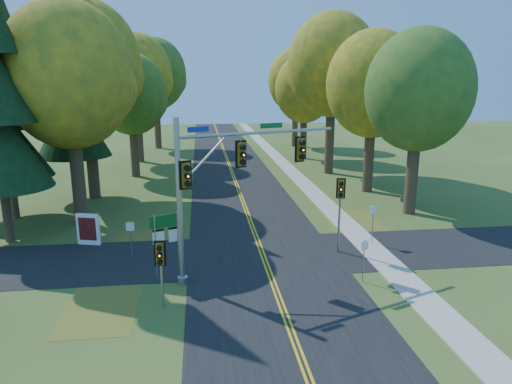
{
  "coord_description": "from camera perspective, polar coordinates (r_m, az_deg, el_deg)",
  "views": [
    {
      "loc": [
        -3.21,
        -21.07,
        9.21
      ],
      "look_at": [
        -0.19,
        3.35,
        3.2
      ],
      "focal_mm": 32.0,
      "sensor_mm": 36.0,
      "label": 1
    }
  ],
  "objects": [
    {
      "name": "traffic_mast",
      "position": [
        21.12,
        -4.25,
        2.06
      ],
      "size": [
        7.96,
        3.48,
        7.7
      ],
      "rotation": [
        0.0,
        0.0,
        0.37
      ],
      "color": "#999CA2",
      "rests_on": "ground"
    },
    {
      "name": "east_signal_pole",
      "position": [
        24.73,
        10.51,
        -0.58
      ],
      "size": [
        0.48,
        0.57,
        4.22
      ],
      "rotation": [
        0.0,
        0.0,
        -0.25
      ],
      "color": "gray",
      "rests_on": "ground"
    },
    {
      "name": "tree_e_d",
      "position": [
        55.37,
        6.13,
        12.64
      ],
      "size": [
        7.0,
        7.0,
        12.32
      ],
      "color": "#38281C",
      "rests_on": "ground"
    },
    {
      "name": "pine_c",
      "position": [
        38.34,
        -22.48,
        13.44
      ],
      "size": [
        5.6,
        5.6,
        20.56
      ],
      "color": "#38281C",
      "rests_on": "ground"
    },
    {
      "name": "leaf_patch_w_near",
      "position": [
        26.9,
        -13.72,
        -6.69
      ],
      "size": [
        4.0,
        6.0,
        0.0
      ],
      "primitive_type": "cube",
      "color": "brown",
      "rests_on": "ground"
    },
    {
      "name": "road_cross",
      "position": [
        25.04,
        0.83,
        -7.83
      ],
      "size": [
        60.0,
        6.0,
        0.02
      ],
      "primitive_type": "cube",
      "color": "black",
      "rests_on": "ground"
    },
    {
      "name": "road_main",
      "position": [
        23.21,
        1.51,
        -9.63
      ],
      "size": [
        8.0,
        160.0,
        0.02
      ],
      "primitive_type": "cube",
      "color": "black",
      "rests_on": "ground"
    },
    {
      "name": "tree_w_d",
      "position": [
        54.69,
        -14.75,
        13.89
      ],
      "size": [
        8.2,
        8.2,
        14.56
      ],
      "color": "#38281C",
      "rests_on": "ground"
    },
    {
      "name": "reg_sign_e_south",
      "position": [
        21.9,
        13.36,
        -7.47
      ],
      "size": [
        0.39,
        0.15,
        2.09
      ],
      "rotation": [
        0.0,
        0.0,
        0.31
      ],
      "color": "gray",
      "rests_on": "ground"
    },
    {
      "name": "ground",
      "position": [
        23.22,
        1.51,
        -9.65
      ],
      "size": [
        160.0,
        160.0,
        0.0
      ],
      "primitive_type": "plane",
      "color": "#344D1B",
      "rests_on": "ground"
    },
    {
      "name": "tree_w_a",
      "position": [
        31.46,
        -22.24,
        13.24
      ],
      "size": [
        8.0,
        8.0,
        14.15
      ],
      "color": "#38281C",
      "rests_on": "ground"
    },
    {
      "name": "centerline_left",
      "position": [
        23.19,
        1.26,
        -9.61
      ],
      "size": [
        0.1,
        160.0,
        0.01
      ],
      "primitive_type": "cube",
      "color": "gold",
      "rests_on": "road_main"
    },
    {
      "name": "tree_w_c",
      "position": [
        45.99,
        -15.27,
        11.68
      ],
      "size": [
        6.8,
        6.8,
        11.91
      ],
      "color": "#38281C",
      "rests_on": "ground"
    },
    {
      "name": "centerline_right",
      "position": [
        23.22,
        1.76,
        -9.58
      ],
      "size": [
        0.1,
        160.0,
        0.01
      ],
      "primitive_type": "cube",
      "color": "gold",
      "rests_on": "road_main"
    },
    {
      "name": "tree_w_e",
      "position": [
        65.41,
        -12.44,
        14.17
      ],
      "size": [
        8.4,
        8.4,
        14.97
      ],
      "color": "#38281C",
      "rests_on": "ground"
    },
    {
      "name": "sidewalk_east",
      "position": [
        24.83,
        15.97,
        -8.53
      ],
      "size": [
        1.6,
        160.0,
        0.06
      ],
      "primitive_type": "cube",
      "color": "#9E998E",
      "rests_on": "ground"
    },
    {
      "name": "tree_w_b",
      "position": [
        38.33,
        -20.56,
        14.62
      ],
      "size": [
        8.6,
        8.6,
        15.38
      ],
      "color": "#38281C",
      "rests_on": "ground"
    },
    {
      "name": "reg_sign_w",
      "position": [
        24.59,
        -15.41,
        -5.05
      ],
      "size": [
        0.42,
        0.07,
        2.2
      ],
      "rotation": [
        0.0,
        0.0,
        -0.04
      ],
      "color": "gray",
      "rests_on": "ground"
    },
    {
      "name": "leaf_patch_e",
      "position": [
        30.29,
        12.65,
        -4.31
      ],
      "size": [
        3.5,
        8.0,
        0.0
      ],
      "primitive_type": "cube",
      "color": "brown",
      "rests_on": "ground"
    },
    {
      "name": "tree_e_a",
      "position": [
        33.31,
        19.73,
        11.78
      ],
      "size": [
        7.2,
        7.2,
        12.73
      ],
      "color": "#38281C",
      "rests_on": "ground"
    },
    {
      "name": "tree_e_e",
      "position": [
        66.08,
        5.05,
        13.66
      ],
      "size": [
        7.8,
        7.8,
        13.74
      ],
      "color": "#38281C",
      "rests_on": "ground"
    },
    {
      "name": "info_kiosk",
      "position": [
        27.93,
        -20.23,
        -4.41
      ],
      "size": [
        1.34,
        0.53,
        1.85
      ],
      "rotation": [
        0.0,
        0.0,
        -0.27
      ],
      "color": "white",
      "rests_on": "ground"
    },
    {
      "name": "tree_e_c",
      "position": [
        46.66,
        9.6,
        15.33
      ],
      "size": [
        8.8,
        8.8,
        15.79
      ],
      "color": "#38281C",
      "rests_on": "ground"
    },
    {
      "name": "leaf_patch_w_far",
      "position": [
        20.72,
        -18.73,
        -13.42
      ],
      "size": [
        3.0,
        5.0,
        0.0
      ],
      "primitive_type": "cube",
      "color": "brown",
      "rests_on": "ground"
    },
    {
      "name": "route_sign_cluster",
      "position": [
        21.71,
        -11.14,
        -5.06
      ],
      "size": [
        1.43,
        0.63,
        3.29
      ],
      "rotation": [
        0.0,
        0.0,
        0.39
      ],
      "color": "gray",
      "rests_on": "ground"
    },
    {
      "name": "pine_b",
      "position": [
        34.54,
        -29.29,
        10.28
      ],
      "size": [
        5.6,
        5.6,
        17.31
      ],
      "color": "#38281C",
      "rests_on": "ground"
    },
    {
      "name": "reg_sign_e_north",
      "position": [
        26.93,
        14.45,
        -3.03
      ],
      "size": [
        0.44,
        0.19,
        2.41
      ],
      "rotation": [
        0.0,
        0.0,
        0.35
      ],
      "color": "gray",
      "rests_on": "ground"
    },
    {
      "name": "tree_e_b",
      "position": [
        39.29,
        14.48,
        12.85
      ],
      "size": [
        7.6,
        7.6,
        13.33
      ],
      "color": "#38281C",
      "rests_on": "ground"
    },
    {
      "name": "ped_signal_pole",
      "position": [
        18.95,
        -11.87,
        -8.15
      ],
      "size": [
        0.48,
        0.55,
        3.01
      ],
      "rotation": [
        0.0,
        0.0,
        -0.0
      ],
      "color": "#9CA0A4",
      "rests_on": "ground"
    }
  ]
}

